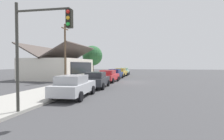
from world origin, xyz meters
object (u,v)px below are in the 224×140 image
utility_pole_wooden (65,52)px  shade_tree (92,56)px  car_charcoal (97,80)px  car_mustard (121,72)px  traffic_light_main (38,39)px  fire_hydrant_red (72,85)px  car_navy (115,74)px  car_seafoam (124,71)px  car_silver (74,86)px  car_cherry (109,76)px

utility_pole_wooden → shade_tree: bearing=3.2°
car_charcoal → car_mustard: size_ratio=0.97×
traffic_light_main → fire_hydrant_red: bearing=12.1°
car_navy → car_seafoam: 11.22m
car_navy → utility_pole_wooden: (-6.83, 5.35, 3.11)m
car_charcoal → shade_tree: shade_tree is taller
car_charcoal → car_seafoam: same height
car_silver → traffic_light_main: 5.50m
car_seafoam → fire_hydrant_red: car_seafoam is taller
car_silver → traffic_light_main: size_ratio=0.95×
car_silver → utility_pole_wooden: utility_pole_wooden is taller
traffic_light_main → fire_hydrant_red: traffic_light_main is taller
car_charcoal → car_seafoam: bearing=-2.3°
car_cherry → car_mustard: size_ratio=0.98×
shade_tree → traffic_light_main: bearing=-167.6°
car_cherry → car_mustard: bearing=3.6°
car_charcoal → car_seafoam: size_ratio=0.96×
car_seafoam → car_navy: bearing=178.9°
car_navy → car_cherry: bearing=-177.5°
fire_hydrant_red → car_cherry: bearing=-9.6°
car_charcoal → shade_tree: size_ratio=0.77×
car_seafoam → shade_tree: bearing=119.1°
car_silver → fire_hydrant_red: size_ratio=6.98×
car_charcoal → shade_tree: (19.05, 6.28, 3.25)m
fire_hydrant_red → traffic_light_main: bearing=-167.9°
car_silver → shade_tree: (24.56, 6.19, 3.25)m
car_navy → fire_hydrant_red: (-13.96, 1.35, -0.32)m
car_seafoam → traffic_light_main: bearing=179.4°
traffic_light_main → car_navy: bearing=0.8°
car_charcoal → car_silver: bearing=176.4°
car_silver → car_cherry: (11.47, -0.05, -0.00)m
car_mustard → utility_pole_wooden: utility_pole_wooden is taller
car_cherry → car_navy: same height
car_silver → car_cherry: same height
car_silver → car_seafoam: same height
traffic_light_main → utility_pole_wooden: (14.88, 5.66, 0.44)m
shade_tree → fire_hydrant_red: size_ratio=8.63×
car_silver → shade_tree: 25.53m
car_charcoal → car_navy: size_ratio=0.98×
car_cherry → car_navy: 5.45m
car_silver → car_charcoal: size_ratio=1.05×
car_charcoal → fire_hydrant_red: bearing=147.2°
car_cherry → shade_tree: 14.86m
traffic_light_main → car_charcoal: bearing=1.0°
car_cherry → traffic_light_main: traffic_light_main is taller
car_charcoal → car_navy: bearing=-2.0°
car_silver → fire_hydrant_red: car_silver is taller
car_seafoam → shade_tree: (-3.58, 6.14, 3.25)m
car_charcoal → car_cherry: same height
car_silver → car_navy: 16.92m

